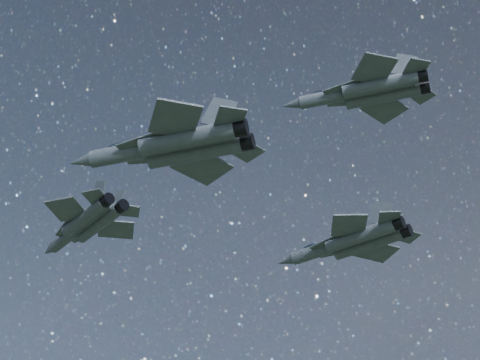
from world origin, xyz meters
The scene contains 4 objects.
jet_lead centered at (-19.94, -4.48, 139.13)m, with size 16.26×10.99×4.10m.
jet_left centered at (0.53, 20.77, 142.85)m, with size 18.72×13.37×4.79m.
jet_right centered at (-2.98, -10.57, 138.67)m, with size 19.71×13.30×4.97m.
jet_slot centered at (13.86, -2.27, 143.63)m, with size 15.23×10.29×3.84m.
Camera 1 is at (35.13, -57.54, 91.16)m, focal length 60.00 mm.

